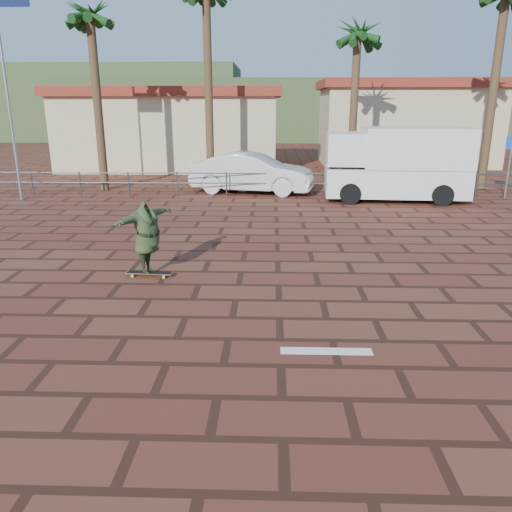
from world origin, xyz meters
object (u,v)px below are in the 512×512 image
at_px(car_silver, 263,174).
at_px(car_white, 252,173).
at_px(campervan, 397,163).
at_px(longboard, 149,273).
at_px(skateboarder, 147,237).

bearing_deg(car_silver, car_white, 138.62).
bearing_deg(campervan, car_silver, 159.13).
relative_size(longboard, skateboarder, 0.53).
relative_size(skateboarder, car_silver, 0.50).
distance_m(longboard, skateboarder, 0.80).
relative_size(skateboarder, car_white, 0.38).
relative_size(car_silver, car_white, 0.76).
distance_m(longboard, campervan, 12.06).
height_order(skateboarder, car_silver, skateboarder).
xyz_separation_m(skateboarder, car_white, (1.82, 10.86, -0.05)).
distance_m(longboard, car_silver, 11.96).
bearing_deg(longboard, skateboarder, -175.09).
distance_m(skateboarder, campervan, 12.00).
relative_size(skateboarder, campervan, 0.35).
bearing_deg(car_white, longboard, -178.53).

